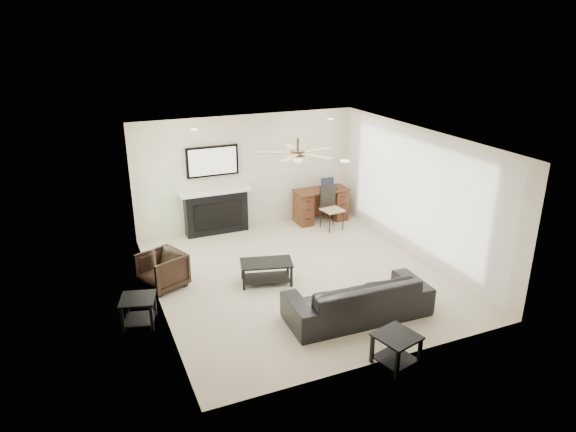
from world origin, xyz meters
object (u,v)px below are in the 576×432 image
object	(u,v)px
sofa	(358,298)
armchair	(162,270)
coffee_table	(266,272)
fireplace_unit	(215,191)
desk	(321,205)

from	to	relation	value
sofa	armchair	xyz separation A→B (m)	(-2.60, 2.15, -0.01)
coffee_table	fireplace_unit	world-z (taller)	fireplace_unit
sofa	fireplace_unit	size ratio (longest dim) A/B	1.18
armchair	desk	world-z (taller)	desk
coffee_table	desk	bearing A→B (deg)	61.18
fireplace_unit	coffee_table	bearing A→B (deg)	-86.49
sofa	coffee_table	distance (m)	1.84
armchair	desk	size ratio (longest dim) A/B	0.57
armchair	desk	bearing A→B (deg)	91.52
fireplace_unit	desk	xyz separation A→B (m)	(2.40, -0.24, -0.57)
armchair	fireplace_unit	xyz separation A→B (m)	(1.54, 2.05, 0.64)
sofa	fireplace_unit	distance (m)	4.38
armchair	fireplace_unit	world-z (taller)	fireplace_unit
desk	sofa	bearing A→B (deg)	-108.73
armchair	coffee_table	xyz separation A→B (m)	(1.70, -0.55, -0.12)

